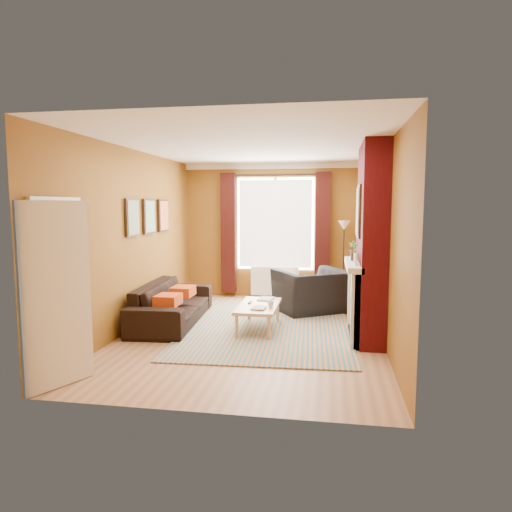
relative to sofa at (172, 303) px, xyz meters
name	(u,v)px	position (x,y,z in m)	size (l,w,h in m)	color
ground	(253,332)	(1.42, -0.36, -0.33)	(5.50, 5.50, 0.00)	#996945
room_walls	(297,241)	(2.06, -0.09, 1.06)	(3.82, 5.54, 2.83)	brown
striped_rug	(267,328)	(1.60, -0.10, -0.32)	(2.71, 3.64, 0.02)	#306B84
sofa	(172,303)	(0.00, 0.00, 0.00)	(2.26, 0.88, 0.66)	black
armchair	(312,291)	(2.24, 1.10, 0.06)	(1.19, 1.04, 0.77)	black
coffee_table	(258,307)	(1.47, -0.19, 0.03)	(0.60, 1.20, 0.40)	#D8AD7C
wicker_stool	(286,288)	(1.69, 2.01, -0.07)	(0.45, 0.45, 0.52)	#986D41
floor_lamp	(344,238)	(2.82, 2.04, 0.96)	(0.32, 0.32, 1.63)	black
book_a	(252,308)	(1.42, -0.47, 0.08)	(0.21, 0.28, 0.03)	#999999
book_b	(259,298)	(1.42, 0.22, 0.08)	(0.22, 0.31, 0.02)	#999999
mug	(271,304)	(1.69, -0.36, 0.11)	(0.10, 0.10, 0.09)	#999999
tv_remote	(250,302)	(1.32, -0.11, 0.08)	(0.05, 0.15, 0.02)	#29292B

